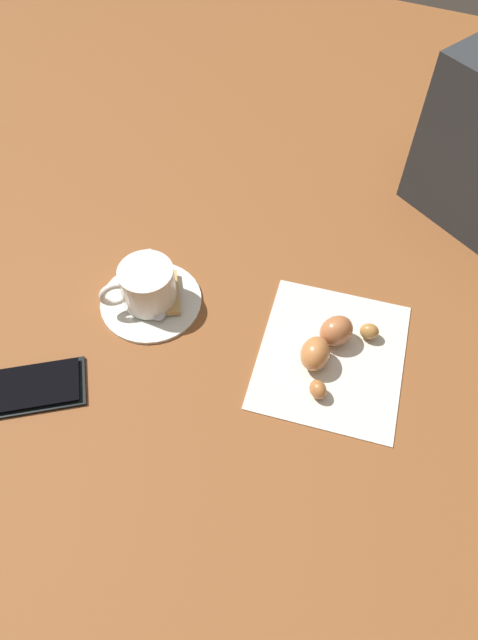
{
  "coord_description": "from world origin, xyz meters",
  "views": [
    {
      "loc": [
        -0.16,
        0.36,
        0.58
      ],
      "look_at": [
        -0.0,
        -0.01,
        0.02
      ],
      "focal_mm": 31.59,
      "sensor_mm": 36.0,
      "label": 1
    }
  ],
  "objects_px": {
    "croissant": "(329,344)",
    "cell_phone": "(17,390)",
    "espresso_cup": "(146,285)",
    "sugar_packet": "(172,292)",
    "teaspoon": "(156,296)",
    "napkin": "(331,355)",
    "saucer": "(153,298)"
  },
  "relations": [
    {
      "from": "espresso_cup",
      "to": "cell_phone",
      "type": "height_order",
      "value": "espresso_cup"
    },
    {
      "from": "croissant",
      "to": "espresso_cup",
      "type": "bearing_deg",
      "value": 3.67
    },
    {
      "from": "espresso_cup",
      "to": "cell_phone",
      "type": "distance_m",
      "value": 0.19
    },
    {
      "from": "saucer",
      "to": "espresso_cup",
      "type": "relative_size",
      "value": 1.61
    },
    {
      "from": "espresso_cup",
      "to": "teaspoon",
      "type": "relative_size",
      "value": 0.76
    },
    {
      "from": "sugar_packet",
      "to": "espresso_cup",
      "type": "bearing_deg",
      "value": 98.85
    },
    {
      "from": "napkin",
      "to": "croissant",
      "type": "relative_size",
      "value": 1.55
    },
    {
      "from": "saucer",
      "to": "croissant",
      "type": "height_order",
      "value": "croissant"
    },
    {
      "from": "teaspoon",
      "to": "sugar_packet",
      "type": "xyz_separation_m",
      "value": [
        -0.02,
        -0.01,
        0.0
      ]
    },
    {
      "from": "espresso_cup",
      "to": "napkin",
      "type": "xyz_separation_m",
      "value": [
        -0.24,
        -0.01,
        -0.04
      ]
    },
    {
      "from": "teaspoon",
      "to": "napkin",
      "type": "relative_size",
      "value": 0.55
    },
    {
      "from": "sugar_packet",
      "to": "croissant",
      "type": "height_order",
      "value": "croissant"
    },
    {
      "from": "napkin",
      "to": "cell_phone",
      "type": "relative_size",
      "value": 1.19
    },
    {
      "from": "napkin",
      "to": "croissant",
      "type": "distance_m",
      "value": 0.02
    },
    {
      "from": "napkin",
      "to": "cell_phone",
      "type": "distance_m",
      "value": 0.37
    },
    {
      "from": "teaspoon",
      "to": "napkin",
      "type": "bearing_deg",
      "value": -177.86
    },
    {
      "from": "espresso_cup",
      "to": "napkin",
      "type": "relative_size",
      "value": 0.42
    },
    {
      "from": "espresso_cup",
      "to": "cell_phone",
      "type": "relative_size",
      "value": 0.49
    },
    {
      "from": "croissant",
      "to": "cell_phone",
      "type": "relative_size",
      "value": 0.76
    },
    {
      "from": "sugar_packet",
      "to": "napkin",
      "type": "xyz_separation_m",
      "value": [
        -0.22,
        0.0,
        -0.01
      ]
    },
    {
      "from": "espresso_cup",
      "to": "teaspoon",
      "type": "distance_m",
      "value": 0.03
    },
    {
      "from": "saucer",
      "to": "sugar_packet",
      "type": "distance_m",
      "value": 0.03
    },
    {
      "from": "croissant",
      "to": "cell_phone",
      "type": "height_order",
      "value": "croissant"
    },
    {
      "from": "teaspoon",
      "to": "sugar_packet",
      "type": "bearing_deg",
      "value": -140.93
    },
    {
      "from": "croissant",
      "to": "saucer",
      "type": "bearing_deg",
      "value": 2.03
    },
    {
      "from": "sugar_packet",
      "to": "teaspoon",
      "type": "bearing_deg",
      "value": 98.32
    },
    {
      "from": "teaspoon",
      "to": "croissant",
      "type": "bearing_deg",
      "value": -177.74
    },
    {
      "from": "teaspoon",
      "to": "cell_phone",
      "type": "height_order",
      "value": "teaspoon"
    },
    {
      "from": "saucer",
      "to": "espresso_cup",
      "type": "distance_m",
      "value": 0.03
    },
    {
      "from": "saucer",
      "to": "espresso_cup",
      "type": "bearing_deg",
      "value": 81.28
    },
    {
      "from": "espresso_cup",
      "to": "teaspoon",
      "type": "bearing_deg",
      "value": -139.22
    },
    {
      "from": "teaspoon",
      "to": "cell_phone",
      "type": "bearing_deg",
      "value": 64.05
    }
  ]
}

